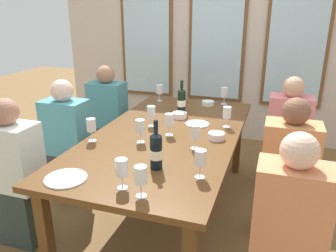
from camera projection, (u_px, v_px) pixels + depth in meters
ground_plane at (167, 213)px, 2.89m from camera, size 12.00×12.00×0.00m
back_wall_with_windows at (218, 26)px, 4.19m from camera, size 4.29×0.10×2.90m
dining_table at (167, 141)px, 2.67m from camera, size 1.09×2.14×0.74m
white_plate_0 at (66, 178)px, 1.93m from camera, size 0.24×0.24×0.01m
white_plate_1 at (197, 124)px, 2.83m from camera, size 0.20×0.20×0.01m
wine_bottle_0 at (156, 151)px, 2.02m from camera, size 0.08×0.08×0.31m
wine_bottle_1 at (182, 101)px, 3.11m from camera, size 0.08×0.08×0.31m
tasting_bowl_0 at (208, 103)px, 3.38m from camera, size 0.12×0.12×0.04m
tasting_bowl_1 at (216, 136)px, 2.51m from camera, size 0.12×0.12×0.05m
tasting_bowl_2 at (180, 115)px, 2.99m from camera, size 0.13×0.13×0.05m
wine_glass_0 at (169, 121)px, 2.56m from camera, size 0.07×0.07×0.17m
wine_glass_1 at (140, 127)px, 2.42m from camera, size 0.07×0.07×0.17m
wine_glass_2 at (200, 159)px, 1.91m from camera, size 0.07×0.07×0.17m
wine_glass_3 at (195, 132)px, 2.31m from camera, size 0.07×0.07×0.17m
wine_glass_4 at (141, 176)px, 1.72m from camera, size 0.07×0.07×0.17m
wine_glass_5 at (225, 93)px, 3.39m from camera, size 0.07×0.07×0.17m
wine_glass_6 at (91, 126)px, 2.44m from camera, size 0.07×0.07×0.17m
wine_glass_7 at (151, 113)px, 2.75m from camera, size 0.07×0.07×0.17m
wine_glass_8 at (227, 114)px, 2.73m from camera, size 0.07×0.07×0.17m
wine_glass_9 at (122, 168)px, 1.79m from camera, size 0.07×0.07×0.17m
wine_glass_10 at (159, 90)px, 3.51m from camera, size 0.07×0.07×0.17m
seated_person_0 at (108, 119)px, 3.65m from camera, size 0.38×0.24×1.11m
seated_person_1 at (287, 139)px, 3.10m from camera, size 0.38×0.24×1.11m
seated_person_2 at (68, 144)px, 2.97m from camera, size 0.38×0.24×1.11m
seated_person_3 at (287, 176)px, 2.41m from camera, size 0.38×0.24×1.11m
seated_person_4 at (16, 177)px, 2.40m from camera, size 0.38×0.24×1.11m
seated_person_5 at (288, 234)px, 1.80m from camera, size 0.38×0.24×1.11m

